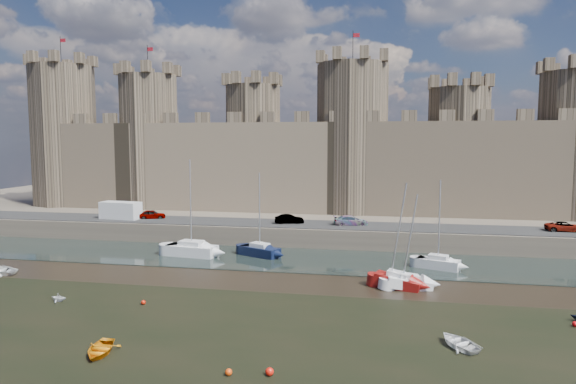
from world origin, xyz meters
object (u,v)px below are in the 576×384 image
(sailboat_0, at_px, (191,249))
(sailboat_2, at_px, (438,262))
(sailboat_4, at_px, (398,280))
(sailboat_1, at_px, (260,250))
(dinghy_0, at_px, (100,350))
(van, at_px, (121,211))
(sailboat_5, at_px, (409,282))
(car_3, at_px, (565,227))
(car_2, at_px, (351,221))
(car_0, at_px, (152,214))
(car_1, at_px, (289,219))

(sailboat_0, distance_m, sailboat_2, 28.21)
(sailboat_2, bearing_deg, sailboat_4, -99.14)
(sailboat_1, relative_size, sailboat_4, 1.00)
(sailboat_2, bearing_deg, sailboat_0, -162.05)
(sailboat_2, relative_size, dinghy_0, 3.19)
(sailboat_2, bearing_deg, van, -174.55)
(sailboat_0, xyz_separation_m, sailboat_5, (24.83, -8.91, -0.21))
(sailboat_5, bearing_deg, dinghy_0, -148.47)
(car_3, xyz_separation_m, sailboat_4, (-20.58, -19.84, -2.39))
(sailboat_0, distance_m, dinghy_0, 28.08)
(sailboat_2, relative_size, sailboat_5, 1.07)
(car_2, relative_size, sailboat_1, 0.45)
(van, relative_size, sailboat_2, 0.60)
(dinghy_0, bearing_deg, sailboat_2, 39.46)
(car_3, bearing_deg, sailboat_0, 104.44)
(car_0, distance_m, sailboat_4, 39.63)
(van, height_order, sailboat_1, sailboat_1)
(car_0, relative_size, car_1, 0.99)
(car_0, relative_size, sailboat_2, 0.41)
(car_0, distance_m, sailboat_1, 20.91)
(sailboat_1, bearing_deg, sailboat_5, -6.57)
(sailboat_1, relative_size, sailboat_2, 1.04)
(car_0, xyz_separation_m, van, (-4.21, -1.12, 0.59))
(sailboat_2, height_order, sailboat_5, sailboat_2)
(sailboat_1, height_order, sailboat_2, sailboat_1)
(car_0, height_order, dinghy_0, car_0)
(car_0, relative_size, car_2, 0.86)
(sailboat_5, bearing_deg, sailboat_4, 167.22)
(van, height_order, sailboat_4, sailboat_4)
(sailboat_2, relative_size, sailboat_4, 0.96)
(car_0, bearing_deg, dinghy_0, -177.99)
(car_1, distance_m, van, 24.40)
(car_3, relative_size, van, 0.79)
(car_3, distance_m, dinghy_0, 55.52)
(van, xyz_separation_m, sailboat_1, (22.55, -8.64, -2.97))
(sailboat_0, relative_size, sailboat_5, 1.29)
(car_1, distance_m, car_2, 8.24)
(van, xyz_separation_m, dinghy_0, (19.15, -37.71, -3.44))
(sailboat_2, height_order, sailboat_4, sailboat_4)
(car_1, relative_size, sailboat_2, 0.41)
(car_2, distance_m, sailboat_1, 14.02)
(car_3, height_order, sailboat_1, sailboat_1)
(car_3, height_order, sailboat_2, sailboat_2)
(car_0, height_order, van, van)
(car_0, height_order, sailboat_5, sailboat_5)
(car_3, bearing_deg, dinghy_0, 134.76)
(van, xyz_separation_m, sailboat_4, (38.33, -18.90, -3.02))
(car_1, xyz_separation_m, sailboat_0, (-9.85, -10.55, -2.27))
(sailboat_0, bearing_deg, car_2, 38.69)
(van, bearing_deg, car_0, 21.87)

